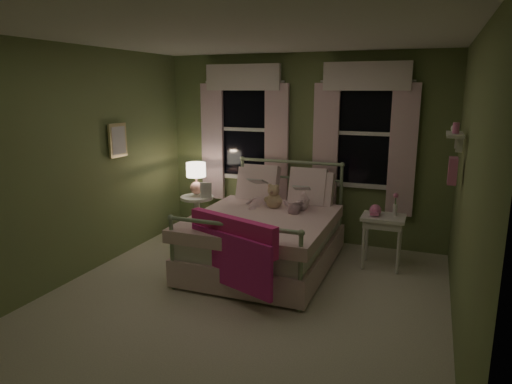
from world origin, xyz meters
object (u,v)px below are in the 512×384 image
at_px(child_right, 299,184).
at_px(nightstand_right, 383,224).
at_px(bed, 266,235).
at_px(child_left, 257,182).
at_px(nightstand_left, 197,212).
at_px(teddy_bear, 274,198).
at_px(table_lamp, 196,175).

relative_size(child_right, nightstand_right, 1.24).
distance_m(child_right, nightstand_right, 1.12).
relative_size(bed, child_left, 2.67).
bearing_deg(child_left, nightstand_left, -12.96).
bearing_deg(nightstand_right, child_right, -178.88).
xyz_separation_m(teddy_bear, nightstand_left, (-1.23, 0.26, -0.37)).
relative_size(teddy_bear, table_lamp, 0.72).
relative_size(child_left, nightstand_right, 1.19).
height_order(table_lamp, nightstand_right, table_lamp).
relative_size(bed, nightstand_left, 3.13).
relative_size(child_left, child_right, 0.96).
bearing_deg(child_left, child_right, 173.21).
bearing_deg(bed, nightstand_right, 18.48).
distance_m(teddy_bear, nightstand_right, 1.36).
xyz_separation_m(child_left, table_lamp, (-0.95, 0.10, 0.00)).
bearing_deg(nightstand_left, bed, -23.05).
xyz_separation_m(bed, child_left, (-0.28, 0.42, 0.57)).
relative_size(nightstand_left, nightstand_right, 1.02).
distance_m(table_lamp, nightstand_right, 2.59).
bearing_deg(nightstand_right, child_left, -179.27).
bearing_deg(table_lamp, child_right, -3.89).
height_order(child_right, nightstand_left, child_right).
height_order(bed, child_right, child_right).
bearing_deg(table_lamp, bed, -23.05).
relative_size(child_left, table_lamp, 1.70).
bearing_deg(bed, teddy_bear, 90.00).
xyz_separation_m(bed, table_lamp, (-1.23, 0.52, 0.57)).
height_order(teddy_bear, table_lamp, table_lamp).
bearing_deg(child_left, teddy_bear, 143.71).
height_order(bed, nightstand_left, bed).
xyz_separation_m(bed, child_right, (0.28, 0.42, 0.58)).
height_order(child_left, nightstand_right, child_left).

